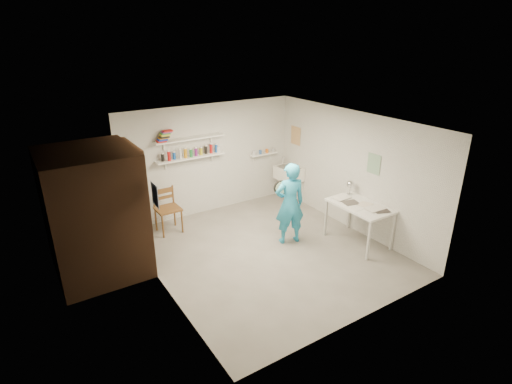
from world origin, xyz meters
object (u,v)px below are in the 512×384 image
wooden_chair (168,209)px  desk_lamp (350,184)px  work_table (358,224)px  wall_clock (281,188)px  belfast_sink (289,173)px  man (290,204)px

wooden_chair → desk_lamp: size_ratio=6.71×
work_table → desk_lamp: bearing=67.6°
wall_clock → work_table: wall_clock is taller
belfast_sink → wooden_chair: size_ratio=0.60×
man → wooden_chair: 2.44m
belfast_sink → wooden_chair: wooden_chair is taller
wall_clock → work_table: bearing=-25.3°
man → wooden_chair: man is taller
wooden_chair → desk_lamp: desk_lamp is taller
man → desk_lamp: man is taller
wooden_chair → work_table: 3.73m
belfast_sink → man: man is taller
man → work_table: man is taller
belfast_sink → man: size_ratio=0.38×
man → work_table: bearing=160.2°
belfast_sink → wall_clock: size_ratio=2.10×
wooden_chair → work_table: (2.86, -2.38, -0.10)m
wall_clock → desk_lamp: 1.42m
wooden_chair → man: bearing=-43.4°
belfast_sink → wooden_chair: bearing=179.2°
wall_clock → desk_lamp: wall_clock is taller
belfast_sink → wall_clock: wall_clock is taller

